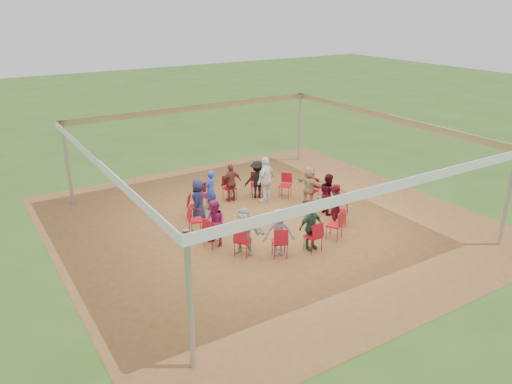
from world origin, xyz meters
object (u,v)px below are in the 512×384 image
chair_13 (340,212)px  person_seated_6 (215,223)px  person_seated_1 (309,185)px  person_seated_10 (337,205)px  person_seated_7 (244,231)px  laptop (324,195)px  chair_9 (243,241)px  standing_person (266,180)px  chair_3 (257,185)px  person_seated_2 (257,179)px  person_seated_9 (311,227)px  chair_6 (195,207)px  person_seated_5 (198,200)px  chair_8 (212,232)px  chair_5 (208,196)px  person_seated_8 (279,232)px  chair_4 (230,188)px  chair_2 (285,186)px  chair_11 (313,236)px  person_seated_4 (210,190)px  chair_12 (334,225)px  chair_1 (311,191)px  cable_coil (259,222)px  person_seated_3 (231,183)px  chair_7 (196,220)px  person_seated_0 (328,194)px  chair_10 (280,242)px  chair_0 (331,200)px

chair_13 → person_seated_6: size_ratio=0.64×
person_seated_1 → person_seated_10: (-0.38, -1.90, 0.00)m
person_seated_7 → laptop: bearing=65.3°
chair_9 → standing_person: (2.76, 3.03, 0.39)m
chair_3 → laptop: 2.78m
person_seated_2 → person_seated_10: (0.87, -3.38, 0.00)m
chair_3 → person_seated_9: (-0.91, -4.38, 0.25)m
person_seated_6 → laptop: size_ratio=3.78×
chair_6 → chair_13: (3.76, -2.84, 0.00)m
person_seated_5 → laptop: 4.20m
chair_8 → standing_person: size_ratio=0.54×
person_seated_6 → chair_5: bearing=143.3°
person_seated_8 → chair_4: bearing=103.2°
chair_2 → chair_3: 1.05m
person_seated_7 → person_seated_10: bearing=51.4°
chair_9 → chair_11: 2.04m
person_seated_5 → chair_8: bearing=22.6°
chair_13 → person_seated_8: bearing=139.5°
chair_2 → person_seated_4: person_seated_4 is taller
person_seated_10 → chair_8: bearing=116.4°
chair_12 → person_seated_1: bearing=40.5°
chair_4 → person_seated_4: bearing=19.4°
standing_person → person_seated_8: bearing=39.3°
chair_11 → chair_1: bearing=51.4°
person_seated_4 → chair_9: bearing=50.2°
chair_3 → person_seated_1: (1.20, -1.59, 0.25)m
chair_9 → person_seated_6: person_seated_6 is taller
chair_8 → person_seated_6: (0.12, 0.03, 0.25)m
person_seated_4 → cable_coil: size_ratio=3.90×
chair_5 → standing_person: standing_person is taller
person_seated_6 → person_seated_8: size_ratio=1.00×
chair_11 → person_seated_7: (-1.77, 0.92, 0.25)m
chair_9 → person_seated_3: size_ratio=0.64×
chair_3 → chair_7: (-3.27, -1.68, 0.00)m
chair_8 → person_seated_1: bearing=90.0°
chair_5 → chair_13: size_ratio=1.00×
chair_3 → chair_7: size_ratio=1.00×
chair_7 → person_seated_0: size_ratio=0.64×
chair_5 → person_seated_6: 2.87m
person_seated_4 → cable_coil: bearing=85.3°
person_seated_2 → chair_9: bearing=76.8°
chair_5 → chair_10: bearing=64.3°
chair_8 → person_seated_10: (4.06, -0.76, 0.25)m
person_seated_6 → chair_8: bearing=-90.0°
person_seated_0 → person_seated_9: 2.79m
chair_5 → chair_9: same height
chair_1 → person_seated_1: (-0.12, -0.03, 0.25)m
chair_9 → chair_0: bearing=64.3°
chair_11 → person_seated_1: person_seated_1 is taller
chair_5 → chair_9: size_ratio=1.00×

